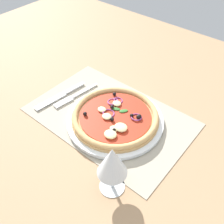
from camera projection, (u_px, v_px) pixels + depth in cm
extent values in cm
cube|color=#9E7A56|center=(110.00, 119.00, 83.25)|extent=(190.00, 140.00, 2.40)
cube|color=#A39984|center=(110.00, 116.00, 82.28)|extent=(50.04, 32.37, 0.40)
cylinder|color=white|center=(115.00, 120.00, 79.95)|extent=(29.79, 29.79, 1.19)
cylinder|color=tan|center=(115.00, 118.00, 79.19)|extent=(26.80, 26.80, 1.00)
torus|color=tan|center=(115.00, 116.00, 78.60)|extent=(26.46, 26.46, 1.80)
cylinder|color=#A82D19|center=(115.00, 116.00, 78.74)|extent=(21.98, 21.98, 0.30)
ellipsoid|color=beige|center=(114.00, 129.00, 74.23)|extent=(2.58, 2.32, 0.77)
ellipsoid|color=beige|center=(118.00, 104.00, 81.81)|extent=(2.85, 2.57, 0.86)
ellipsoid|color=beige|center=(107.00, 116.00, 77.79)|extent=(2.98, 2.68, 0.89)
ellipsoid|color=beige|center=(102.00, 109.00, 80.06)|extent=(2.67, 2.41, 0.80)
ellipsoid|color=beige|center=(110.00, 134.00, 72.48)|extent=(3.73, 3.36, 1.12)
ellipsoid|color=beige|center=(121.00, 127.00, 74.35)|extent=(3.90, 3.51, 1.17)
sphere|color=black|center=(138.00, 117.00, 77.27)|extent=(1.34, 1.34, 1.34)
sphere|color=black|center=(114.00, 130.00, 73.62)|extent=(1.12, 1.12, 1.12)
sphere|color=black|center=(112.00, 119.00, 76.75)|extent=(1.17, 1.17, 1.17)
sphere|color=black|center=(114.00, 94.00, 85.13)|extent=(1.20, 1.20, 1.20)
sphere|color=black|center=(111.00, 107.00, 80.70)|extent=(1.18, 1.18, 1.18)
sphere|color=black|center=(139.00, 116.00, 77.50)|extent=(1.30, 1.30, 1.30)
sphere|color=black|center=(85.00, 114.00, 78.36)|extent=(1.24, 1.24, 1.24)
sphere|color=black|center=(132.00, 115.00, 77.99)|extent=(1.08, 1.08, 1.08)
torus|color=#8E3D75|center=(118.00, 100.00, 83.38)|extent=(3.20, 3.14, 1.34)
torus|color=#8E3D75|center=(136.00, 117.00, 77.81)|extent=(3.48, 3.49, 0.85)
torus|color=#8E3D75|center=(109.00, 113.00, 79.04)|extent=(3.86, 3.84, 1.11)
torus|color=#8E3D75|center=(113.00, 102.00, 82.91)|extent=(3.69, 3.66, 1.07)
ellipsoid|color=#2D6B28|center=(124.00, 111.00, 79.87)|extent=(2.79, 3.08, 0.30)
ellipsoid|color=#2D6B28|center=(116.00, 109.00, 80.56)|extent=(3.13, 2.49, 0.30)
cube|color=silver|center=(85.00, 91.00, 90.90)|extent=(2.40, 11.18, 0.44)
cube|color=silver|center=(69.00, 99.00, 87.57)|extent=(2.52, 2.79, 0.44)
cube|color=silver|center=(59.00, 103.00, 86.38)|extent=(0.90, 4.32, 0.44)
cube|color=silver|center=(60.00, 103.00, 86.06)|extent=(0.90, 4.32, 0.44)
cube|color=silver|center=(61.00, 104.00, 85.74)|extent=(0.90, 4.32, 0.44)
cube|color=silver|center=(62.00, 105.00, 85.42)|extent=(0.90, 4.32, 0.44)
cube|color=silver|center=(74.00, 88.00, 91.80)|extent=(2.26, 8.49, 0.62)
cube|color=silver|center=(51.00, 101.00, 86.87)|extent=(3.32, 11.75, 0.44)
cylinder|color=silver|center=(112.00, 186.00, 64.48)|extent=(6.40, 6.40, 0.40)
cylinder|color=silver|center=(112.00, 179.00, 62.27)|extent=(0.80, 0.80, 6.00)
cone|color=silver|center=(112.00, 161.00, 57.25)|extent=(7.20, 7.20, 8.50)
cone|color=orange|center=(112.00, 164.00, 57.98)|extent=(4.96, 4.96, 5.58)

